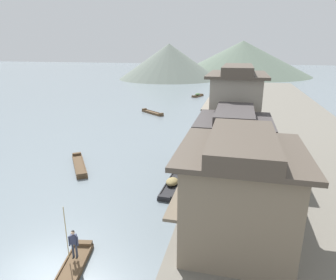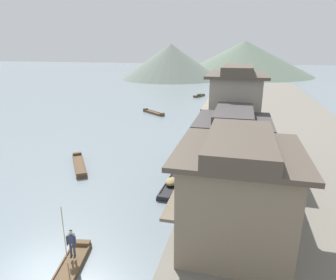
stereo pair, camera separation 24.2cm
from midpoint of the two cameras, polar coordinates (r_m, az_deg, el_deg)
name	(u,v)px [view 1 (the left image)]	position (r m, az deg, el deg)	size (l,w,h in m)	color
ground_plane	(38,271)	(17.96, -24.09, -21.97)	(400.00, 400.00, 0.00)	slate
riverbank_right	(281,130)	(42.32, 20.79, 1.74)	(18.00, 110.00, 0.70)	#6B665B
boatman_person	(73,241)	(16.87, -18.20, -17.94)	(0.54, 0.34, 3.04)	black
boat_moored_nearest	(172,184)	(24.50, 0.50, -8.50)	(1.20, 5.14, 0.75)	#232326
boat_moored_second	(206,111)	(52.98, 7.14, 5.51)	(1.69, 5.36, 0.46)	#33281E
boat_moored_third	(152,113)	(51.40, -3.15, 5.28)	(4.69, 3.93, 0.53)	brown
boat_moored_far	(203,127)	(42.14, 6.64, 2.49)	(1.38, 5.71, 0.61)	brown
boat_midriver_drifting	(189,149)	(32.94, 3.84, -1.80)	(1.15, 3.65, 0.41)	brown
boat_midriver_upstream	(79,166)	(29.66, -16.92, -4.72)	(4.05, 5.30, 0.52)	brown
boat_upstream_distant	(198,95)	(69.92, 5.63, 8.57)	(2.41, 3.79, 0.81)	brown
house_waterfront_nearest	(238,192)	(16.17, 12.99, -9.75)	(6.55, 6.64, 6.14)	#7F705B
house_waterfront_second	(232,151)	(22.05, 11.92, -2.16)	(5.49, 5.67, 6.14)	#7F705B
house_waterfront_tall	(235,114)	(28.42, 12.46, 4.90)	(5.37, 7.52, 8.74)	gray
mooring_post_dock_near	(189,199)	(20.52, 3.69, -11.31)	(0.20, 0.20, 0.82)	#473828
mooring_post_dock_mid	(200,165)	(25.88, 6.01, -4.84)	(0.20, 0.20, 1.00)	#473828
mooring_post_dock_far	(210,139)	(33.58, 7.87, 0.11)	(0.20, 0.20, 0.73)	#473828
hill_far_west	(242,58)	(128.10, 14.06, 15.04)	(54.13, 54.13, 13.50)	#5B6B5B
hill_far_centre	(169,61)	(110.35, 0.15, 14.91)	(36.19, 36.19, 12.25)	slate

